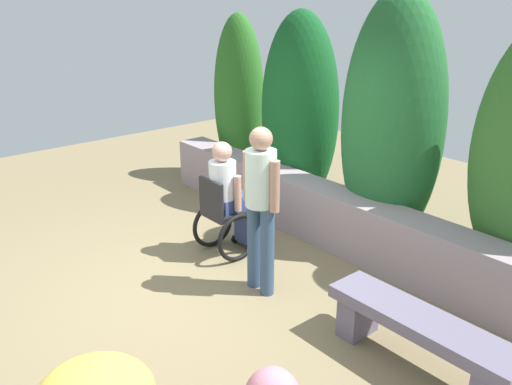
{
  "coord_description": "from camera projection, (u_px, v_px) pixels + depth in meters",
  "views": [
    {
      "loc": [
        4.09,
        -2.62,
        2.88
      ],
      "look_at": [
        -0.02,
        0.83,
        0.85
      ],
      "focal_mm": 38.22,
      "sensor_mm": 36.0,
      "label": 1
    }
  ],
  "objects": [
    {
      "name": "ground_plane",
      "position": [
        194.0,
        290.0,
        5.53
      ],
      "size": [
        12.09,
        12.09,
        0.0
      ],
      "primitive_type": "plane",
      "color": "#7F6F4F"
    },
    {
      "name": "stone_retaining_wall",
      "position": [
        322.0,
        213.0,
        6.52
      ],
      "size": [
        5.59,
        0.42,
        0.69
      ],
      "primitive_type": "cube",
      "color": "gray",
      "rests_on": "ground"
    },
    {
      "name": "hedge_backdrop",
      "position": [
        385.0,
        127.0,
        6.25
      ],
      "size": [
        5.79,
        1.18,
        2.91
      ],
      "color": "#2A6722",
      "rests_on": "ground"
    },
    {
      "name": "stone_bench",
      "position": [
        420.0,
        334.0,
        4.29
      ],
      "size": [
        1.6,
        0.41,
        0.48
      ],
      "rotation": [
        0.0,
        0.0,
        0.07
      ],
      "color": "slate",
      "rests_on": "ground"
    },
    {
      "name": "person_in_wheelchair",
      "position": [
        227.0,
        202.0,
        6.1
      ],
      "size": [
        0.53,
        0.66,
        1.33
      ],
      "rotation": [
        0.0,
        0.0,
        -0.03
      ],
      "color": "black",
      "rests_on": "ground"
    },
    {
      "name": "person_standing_companion",
      "position": [
        261.0,
        200.0,
        5.2
      ],
      "size": [
        0.49,
        0.3,
        1.69
      ],
      "rotation": [
        0.0,
        0.0,
        0.07
      ],
      "color": "#364E6E",
      "rests_on": "ground"
    }
  ]
}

